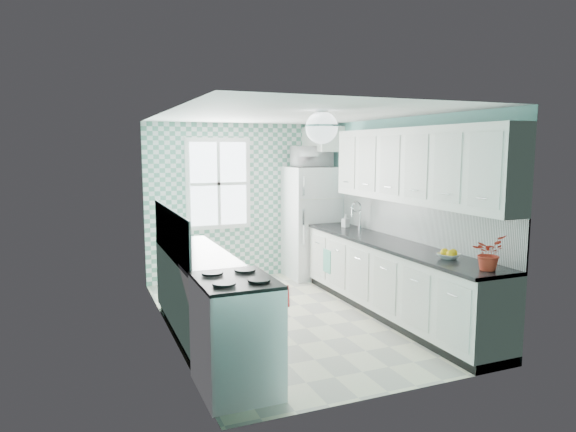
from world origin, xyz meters
name	(u,v)px	position (x,y,z in m)	size (l,w,h in m)	color
floor	(292,318)	(0.00, 0.00, -0.01)	(3.00, 4.40, 0.02)	beige
ceiling	(292,114)	(0.00, 0.00, 2.51)	(3.00, 4.40, 0.02)	white
wall_back	(239,202)	(0.00, 2.21, 1.25)	(3.00, 0.02, 2.50)	#7ECAC1
wall_front	(396,252)	(0.00, -2.21, 1.25)	(3.00, 0.02, 2.50)	#7ECAC1
wall_left	(167,226)	(-1.51, 0.00, 1.25)	(0.02, 4.40, 2.50)	#7ECAC1
wall_right	(396,213)	(1.51, 0.00, 1.25)	(0.02, 4.40, 2.50)	#7ECAC1
accent_wall	(239,202)	(0.00, 2.19, 1.25)	(3.00, 0.01, 2.50)	#5D9E86
window	(218,184)	(-0.35, 2.16, 1.55)	(1.04, 0.05, 1.44)	white
backsplash_right	(413,221)	(1.49, -0.40, 1.20)	(0.02, 3.60, 0.51)	white
backsplash_left	(170,231)	(-1.49, -0.07, 1.20)	(0.02, 2.15, 0.51)	white
upper_cabinets_right	(414,165)	(1.33, -0.60, 1.90)	(0.33, 3.20, 0.90)	white
upper_cabinet_fridge	(322,139)	(1.30, 1.83, 2.25)	(0.40, 0.74, 0.40)	white
ceiling_light	(322,127)	(0.00, -0.80, 2.32)	(0.34, 0.34, 0.35)	silver
base_cabinets_right	(392,281)	(1.20, -0.40, 0.45)	(0.60, 3.60, 0.90)	white
countertop_right	(392,244)	(1.19, -0.40, 0.92)	(0.63, 3.60, 0.04)	black
base_cabinets_left	(198,294)	(-1.20, -0.07, 0.45)	(0.60, 2.15, 0.90)	white
countertop_left	(198,254)	(-1.19, -0.07, 0.92)	(0.63, 2.15, 0.04)	black
fridge	(311,222)	(1.11, 1.81, 0.90)	(0.79, 0.78, 1.81)	silver
stove	(236,333)	(-1.20, -1.59, 0.51)	(0.65, 0.81, 0.98)	white
sink	(351,230)	(1.20, 0.68, 0.93)	(0.45, 0.38, 0.53)	silver
rug	(264,295)	(-0.01, 1.02, 0.01)	(0.72, 1.03, 0.02)	#69040F
dish_towel	(327,261)	(0.89, 0.79, 0.48)	(0.01, 0.22, 0.34)	#56BCB4
fruit_bowl	(449,256)	(1.20, -1.44, 0.97)	(0.23, 0.23, 0.06)	white
potted_plant	(488,253)	(1.20, -2.00, 1.11)	(0.31, 0.27, 0.34)	#AA0813
soap_bottle	(346,221)	(1.25, 0.91, 1.04)	(0.09, 0.09, 0.20)	#93A1AB
microwave	(312,157)	(1.11, 1.81, 1.97)	(0.60, 0.41, 0.33)	silver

